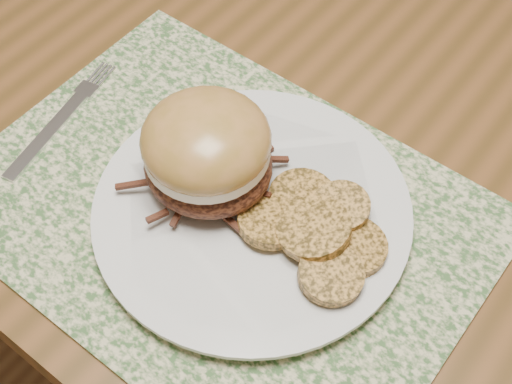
% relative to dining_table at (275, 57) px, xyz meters
% --- Properties ---
extents(ground, '(3.50, 3.50, 0.00)m').
position_rel_dining_table_xyz_m(ground, '(0.00, 0.00, -0.67)').
color(ground, brown).
rests_on(ground, ground).
extents(dining_table, '(1.50, 0.90, 0.75)m').
position_rel_dining_table_xyz_m(dining_table, '(0.00, 0.00, 0.00)').
color(dining_table, brown).
rests_on(dining_table, ground).
extents(placemat, '(0.45, 0.33, 0.00)m').
position_rel_dining_table_xyz_m(placemat, '(0.13, -0.26, 0.08)').
color(placemat, '#3B5D30').
rests_on(placemat, dining_table).
extents(dinner_plate, '(0.26, 0.26, 0.02)m').
position_rel_dining_table_xyz_m(dinner_plate, '(0.16, -0.24, 0.09)').
color(dinner_plate, silver).
rests_on(dinner_plate, placemat).
extents(pork_sandwich, '(0.12, 0.11, 0.09)m').
position_rel_dining_table_xyz_m(pork_sandwich, '(0.11, -0.24, 0.14)').
color(pork_sandwich, black).
rests_on(pork_sandwich, dinner_plate).
extents(roasted_potatoes, '(0.14, 0.13, 0.03)m').
position_rel_dining_table_xyz_m(roasted_potatoes, '(0.22, -0.23, 0.11)').
color(roasted_potatoes, '#BE8338').
rests_on(roasted_potatoes, dinner_plate).
extents(fork, '(0.05, 0.17, 0.00)m').
position_rel_dining_table_xyz_m(fork, '(-0.06, -0.27, 0.09)').
color(fork, silver).
rests_on(fork, placemat).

